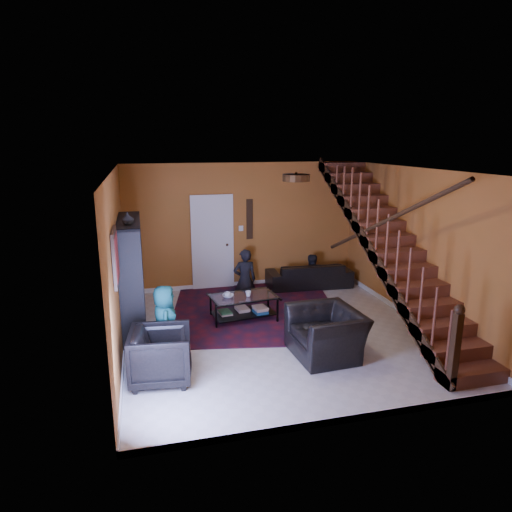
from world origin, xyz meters
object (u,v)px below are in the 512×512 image
Objects in this scene: sofa at (309,275)px; armchair_right at (326,333)px; bookshelf at (133,280)px; coffee_table at (243,306)px; armchair_left at (161,355)px.

armchair_right is at bearing 76.13° from sofa.
coffee_table is at bearing 4.37° from bookshelf.
armchair_left is (0.35, -1.79, -0.58)m from bookshelf.
bookshelf is 1.56× the size of coffee_table.
sofa is 2.28× the size of armchair_left.
armchair_right reaches higher than coffee_table.
armchair_left is 0.74× the size of armchair_right.
armchair_right is (2.88, -1.61, -0.60)m from bookshelf.
armchair_left is at bearing -129.62° from coffee_table.
sofa is 3.45m from armchair_right.
bookshelf is at bearing 17.50° from armchair_left.
armchair_left is at bearing -89.63° from armchair_right.
bookshelf is 4.26m from sofa.
coffee_table is at bearing 41.84° from sofa.
bookshelf reaches higher than armchair_right.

